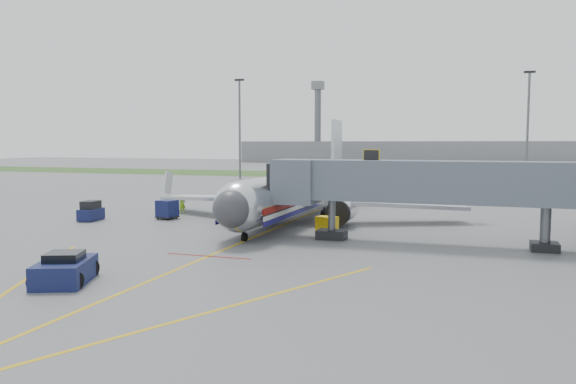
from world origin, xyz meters
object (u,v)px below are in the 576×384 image
(belt_loader, at_px, (262,216))
(ramp_worker, at_px, (182,205))
(airliner, at_px, (298,192))
(pushback_tug, at_px, (65,270))
(baggage_tug, at_px, (91,212))

(belt_loader, relative_size, ramp_worker, 2.42)
(airliner, distance_m, ramp_worker, 12.89)
(pushback_tug, relative_size, belt_loader, 1.03)
(pushback_tug, bearing_deg, ramp_worker, 107.34)
(belt_loader, xyz_separation_m, ramp_worker, (-10.26, 3.41, 0.40))
(belt_loader, bearing_deg, airliner, 52.61)
(airliner, xyz_separation_m, ramp_worker, (-12.77, 0.12, -1.73))
(belt_loader, bearing_deg, pushback_tug, -93.45)
(baggage_tug, relative_size, ramp_worker, 1.54)
(ramp_worker, bearing_deg, baggage_tug, -164.73)
(belt_loader, bearing_deg, baggage_tug, -165.03)
(baggage_tug, distance_m, belt_loader, 16.38)
(baggage_tug, relative_size, belt_loader, 0.64)
(airliner, distance_m, baggage_tug, 19.90)
(pushback_tug, xyz_separation_m, belt_loader, (1.49, 24.69, -0.17))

